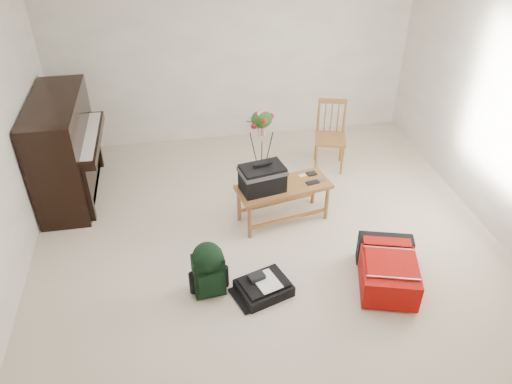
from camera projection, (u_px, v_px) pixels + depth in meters
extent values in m
cube|color=beige|center=(272.00, 257.00, 5.28)|extent=(5.00, 5.50, 0.01)
cube|color=white|center=(278.00, 15.00, 3.85)|extent=(5.00, 5.50, 0.01)
cube|color=white|center=(233.00, 54.00, 6.79)|extent=(5.00, 0.04, 2.50)
cube|color=black|center=(64.00, 149.00, 5.90)|extent=(0.55, 1.50, 1.25)
cube|color=black|center=(88.00, 139.00, 5.88)|extent=(0.28, 1.30, 0.10)
cube|color=white|center=(87.00, 136.00, 5.85)|extent=(0.22, 1.20, 0.02)
cube|color=black|center=(78.00, 189.00, 6.23)|extent=(0.45, 1.30, 0.10)
cube|color=olive|center=(284.00, 187.00, 5.56)|extent=(1.11, 0.62, 0.04)
cylinder|color=olive|center=(245.00, 217.00, 5.49)|extent=(0.05, 0.05, 0.43)
cylinder|color=olive|center=(240.00, 200.00, 5.76)|extent=(0.05, 0.05, 0.43)
cylinder|color=olive|center=(327.00, 208.00, 5.62)|extent=(0.05, 0.05, 0.43)
cylinder|color=olive|center=(319.00, 192.00, 5.89)|extent=(0.05, 0.05, 0.43)
cube|color=olive|center=(330.00, 139.00, 6.53)|extent=(0.49, 0.49, 0.04)
cylinder|color=olive|center=(320.00, 161.00, 6.49)|extent=(0.03, 0.03, 0.40)
cylinder|color=olive|center=(313.00, 148.00, 6.76)|extent=(0.03, 0.03, 0.40)
cylinder|color=olive|center=(345.00, 159.00, 6.54)|extent=(0.03, 0.03, 0.40)
cylinder|color=olive|center=(337.00, 146.00, 6.81)|extent=(0.03, 0.03, 0.40)
cube|color=olive|center=(329.00, 101.00, 6.40)|extent=(0.35, 0.13, 0.06)
cylinder|color=olive|center=(315.00, 118.00, 6.51)|extent=(0.03, 0.03, 0.49)
cylinder|color=olive|center=(340.00, 116.00, 6.55)|extent=(0.03, 0.03, 0.49)
cube|color=#AA1007|center=(388.00, 270.00, 4.86)|extent=(0.72, 0.89, 0.30)
cube|color=black|center=(376.00, 250.00, 5.11)|extent=(0.57, 0.32, 0.32)
cube|color=#AA1007|center=(392.00, 262.00, 4.73)|extent=(0.57, 0.56, 0.02)
cube|color=silver|center=(402.00, 278.00, 4.54)|extent=(0.47, 0.15, 0.01)
cube|color=black|center=(264.00, 288.00, 4.82)|extent=(0.58, 0.52, 0.12)
cube|color=black|center=(264.00, 283.00, 4.78)|extent=(0.51, 0.45, 0.03)
cube|color=white|center=(266.00, 282.00, 4.76)|extent=(0.29, 0.34, 0.01)
cube|color=black|center=(258.00, 275.00, 4.80)|extent=(0.18, 0.14, 0.05)
cube|color=black|center=(209.00, 275.00, 4.74)|extent=(0.32, 0.21, 0.45)
cube|color=black|center=(210.00, 285.00, 4.66)|extent=(0.24, 0.07, 0.26)
sphere|color=black|center=(207.00, 257.00, 4.61)|extent=(0.29, 0.29, 0.29)
cube|color=black|center=(201.00, 269.00, 4.81)|extent=(0.04, 0.03, 0.40)
cube|color=black|center=(215.00, 267.00, 4.83)|extent=(0.04, 0.03, 0.40)
cylinder|color=black|center=(262.00, 125.00, 5.98)|extent=(0.01, 0.01, 0.27)
ellipsoid|color=#1F4D18|center=(262.00, 119.00, 5.93)|extent=(0.26, 0.18, 0.24)
cube|color=red|center=(262.00, 114.00, 5.87)|extent=(0.13, 0.08, 0.07)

